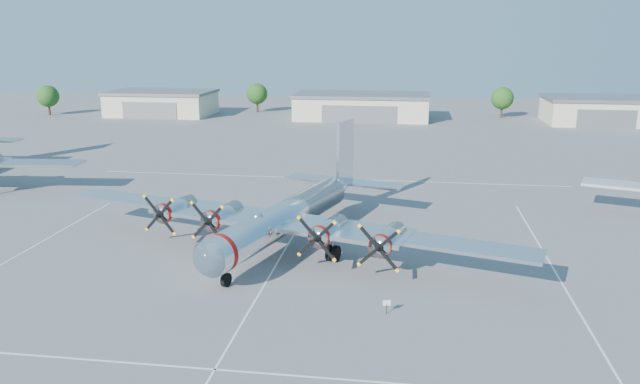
# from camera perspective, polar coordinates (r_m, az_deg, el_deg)

# --- Properties ---
(ground) EXTENTS (260.00, 260.00, 0.00)m
(ground) POSITION_cam_1_polar(r_m,az_deg,el_deg) (56.06, -2.79, -4.57)
(ground) COLOR #5D5D60
(ground) RESTS_ON ground
(parking_lines) EXTENTS (60.00, 50.08, 0.01)m
(parking_lines) POSITION_cam_1_polar(r_m,az_deg,el_deg) (54.44, -3.14, -5.16)
(parking_lines) COLOR silver
(parking_lines) RESTS_ON ground
(hangar_west) EXTENTS (22.60, 14.60, 5.40)m
(hangar_west) POSITION_cam_1_polar(r_m,az_deg,el_deg) (145.74, -14.26, 7.91)
(hangar_west) COLOR beige
(hangar_west) RESTS_ON ground
(hangar_center) EXTENTS (28.60, 14.60, 5.40)m
(hangar_center) POSITION_cam_1_polar(r_m,az_deg,el_deg) (135.25, 3.85, 7.84)
(hangar_center) COLOR beige
(hangar_center) RESTS_ON ground
(hangar_east) EXTENTS (20.60, 14.60, 5.40)m
(hangar_east) POSITION_cam_1_polar(r_m,az_deg,el_deg) (140.04, 23.97, 6.86)
(hangar_east) COLOR beige
(hangar_east) RESTS_ON ground
(tree_far_west) EXTENTS (4.80, 4.80, 6.64)m
(tree_far_west) POSITION_cam_1_polar(r_m,az_deg,el_deg) (153.42, -23.62, 8.03)
(tree_far_west) COLOR #382619
(tree_far_west) RESTS_ON ground
(tree_west) EXTENTS (4.80, 4.80, 6.64)m
(tree_west) POSITION_cam_1_polar(r_m,az_deg,el_deg) (146.98, -5.77, 8.92)
(tree_west) COLOR #382619
(tree_west) RESTS_ON ground
(tree_east) EXTENTS (4.80, 4.80, 6.64)m
(tree_east) POSITION_cam_1_polar(r_m,az_deg,el_deg) (142.08, 16.33, 8.23)
(tree_east) COLOR #382619
(tree_east) RESTS_ON ground
(main_bomber_b29) EXTENTS (49.25, 40.26, 9.43)m
(main_bomber_b29) POSITION_cam_1_polar(r_m,az_deg,el_deg) (55.09, -2.81, -4.92)
(main_bomber_b29) COLOR silver
(main_bomber_b29) RESTS_ON ground
(info_placard) EXTENTS (0.51, 0.14, 0.99)m
(info_placard) POSITION_cam_1_polar(r_m,az_deg,el_deg) (42.30, 6.12, -10.18)
(info_placard) COLOR black
(info_placard) RESTS_ON ground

